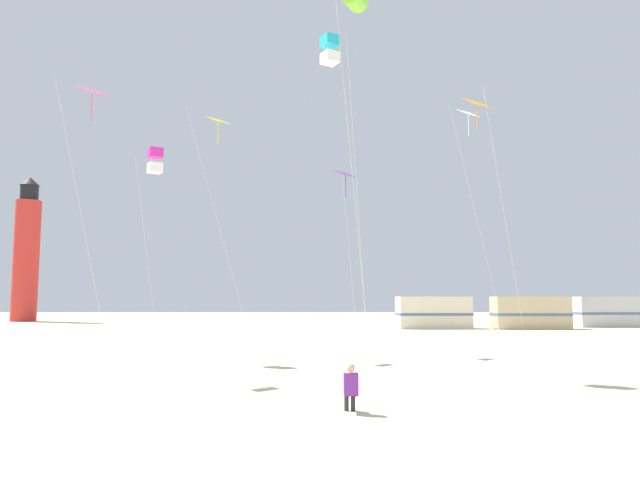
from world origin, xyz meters
TOP-DOWN VIEW (x-y plane):
  - kite_flyer_standing at (1.47, 6.46)m, footprint 0.35×0.51m
  - kite_box_cyan at (1.15, 14.88)m, footprint 1.92×2.11m
  - kite_box_magenta at (-6.83, 18.53)m, footprint 1.35×1.13m
  - kite_diamond_gold at (-4.23, 20.07)m, footprint 3.19×2.69m
  - kite_diamond_rainbow at (-7.88, 13.65)m, footprint 2.20×2.03m
  - kite_diamond_white at (8.35, 21.23)m, footprint 2.63×1.95m
  - kite_diamond_orange at (7.54, 16.53)m, footprint 2.41×2.41m
  - kite_diamond_violet at (2.06, 21.49)m, footprint 1.22×1.22m
  - lighthouse_distant at (-33.33, 59.42)m, footprint 2.80×2.80m
  - rv_van_cream at (10.78, 43.96)m, footprint 6.61×2.85m
  - rv_van_tan at (19.03, 43.16)m, footprint 6.48×2.45m
  - rv_van_silver at (27.74, 46.69)m, footprint 6.50×2.52m

SIDE VIEW (x-z plane):
  - kite_flyer_standing at x=1.47m, z-range 0.03..1.19m
  - rv_van_cream at x=10.78m, z-range -0.01..2.79m
  - rv_van_tan at x=19.03m, z-range -0.01..2.79m
  - rv_van_silver at x=27.74m, z-range -0.01..2.79m
  - lighthouse_distant at x=-33.33m, z-range -0.56..16.24m
  - kite_diamond_violet at x=2.06m, z-range 4.03..13.22m
  - kite_box_magenta at x=-6.83m, z-range 4.19..13.74m
  - kite_diamond_rainbow at x=-7.88m, z-range 4.68..15.41m
  - kite_diamond_orange at x=7.54m, z-range 4.91..16.16m
  - kite_diamond_gold at x=-4.23m, z-range 5.05..16.65m
  - kite_diamond_white at x=8.35m, z-range 5.36..17.70m
  - kite_box_cyan at x=1.15m, z-range 6.01..19.23m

